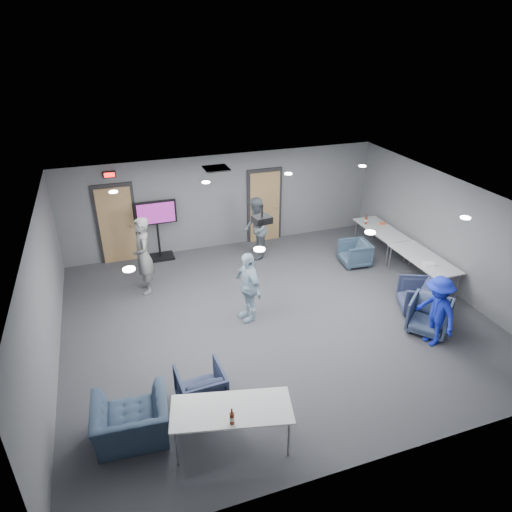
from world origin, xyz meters
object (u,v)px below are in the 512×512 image
object	(u,v)px
person_a	(143,256)
chair_front_b	(131,421)
table_front_left	(232,411)
tv_stand	(157,227)
bottle_right	(366,220)
table_right_b	(424,259)
table_right_a	(381,230)
bottle_front	(232,418)
chair_right_a	(355,253)
chair_front_a	(201,387)
chair_right_c	(429,316)
chair_right_b	(418,296)
person_b	(256,229)
person_c	(248,287)
person_d	(436,311)
projector	(262,219)

from	to	relation	value
person_a	chair_front_b	distance (m)	4.59
table_front_left	tv_stand	world-z (taller)	tv_stand
bottle_right	table_right_b	bearing A→B (deg)	-84.57
person_a	table_right_b	xyz separation A→B (m)	(6.54, -1.92, -0.27)
table_right_b	table_right_a	bearing A→B (deg)	0.00
table_front_left	tv_stand	distance (m)	6.75
person_a	bottle_front	distance (m)	5.40
table_right_a	table_front_left	world-z (taller)	same
tv_stand	table_front_left	bearing A→B (deg)	-89.07
chair_right_a	table_right_b	size ratio (longest dim) A/B	0.38
chair_front_a	table_right_b	world-z (taller)	table_right_b
table_right_a	table_front_left	xyz separation A→B (m)	(-5.86, -5.08, 0.00)
chair_right_a	chair_right_c	bearing A→B (deg)	4.17
table_right_b	chair_right_b	bearing A→B (deg)	138.93
table_right_a	bottle_right	world-z (taller)	bottle_right
chair_right_b	table_right_b	xyz separation A→B (m)	(0.83, 0.95, 0.32)
chair_right_c	table_right_b	bearing A→B (deg)	107.34
chair_right_b	person_b	bearing A→B (deg)	-122.06
chair_front_b	table_front_left	bearing A→B (deg)	161.28
person_a	tv_stand	distance (m)	1.75
chair_right_a	bottle_right	distance (m)	1.31
table_front_left	person_c	bearing A→B (deg)	80.79
tv_stand	chair_right_a	bearing A→B (deg)	-23.23
chair_front_a	person_b	bearing A→B (deg)	-121.60
tv_stand	person_c	bearing A→B (deg)	-68.47
chair_right_c	table_right_a	bearing A→B (deg)	123.21
chair_right_b	chair_right_c	size ratio (longest dim) A/B	0.98
table_right_a	tv_stand	size ratio (longest dim) A/B	1.07
chair_right_c	chair_right_a	bearing A→B (deg)	139.25
chair_front_a	chair_front_b	bearing A→B (deg)	14.98
table_right_a	bottle_front	xyz separation A→B (m)	(-5.93, -5.35, 0.15)
person_b	table_right_a	bearing A→B (deg)	91.35
chair_right_b	table_right_a	distance (m)	2.99
person_b	table_front_left	xyz separation A→B (m)	(-2.43, -5.92, -0.18)
person_c	table_right_b	size ratio (longest dim) A/B	0.83
person_d	chair_right_b	distance (m)	1.27
bottle_front	bottle_right	world-z (taller)	bottle_right
table_right_b	tv_stand	size ratio (longest dim) A/B	1.16
chair_right_b	table_right_b	distance (m)	1.31
person_a	chair_front_b	xyz separation A→B (m)	(-0.77, -4.49, -0.59)
person_b	chair_front_a	distance (m)	5.65
chair_right_b	bottle_right	bearing A→B (deg)	-167.57
person_b	bottle_front	xyz separation A→B (m)	(-2.50, -6.19, -0.04)
table_right_b	chair_right_c	bearing A→B (deg)	147.15
person_c	table_front_left	distance (m)	3.43
person_a	person_b	size ratio (longest dim) A/B	1.10
person_c	chair_right_a	xyz separation A→B (m)	(3.51, 1.46, -0.47)
table_right_a	bottle_right	distance (m)	0.52
person_d	bottle_right	bearing A→B (deg)	162.62
chair_right_a	projector	xyz separation A→B (m)	(-3.26, -1.64, 2.07)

